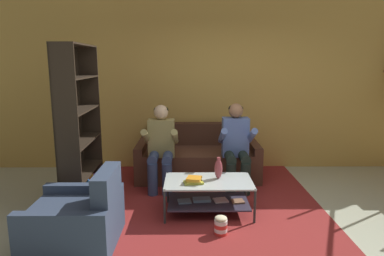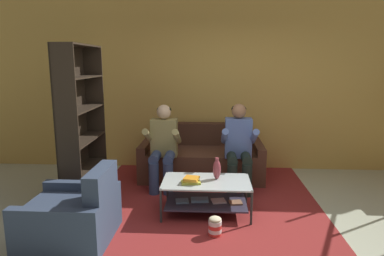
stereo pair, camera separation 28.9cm
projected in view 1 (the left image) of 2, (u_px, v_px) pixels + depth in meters
ground at (237, 234)px, 3.69m from camera, size 16.80×16.80×0.00m
back_partition at (219, 84)px, 5.83m from camera, size 8.40×0.12×2.90m
couch at (198, 159)px, 5.50m from camera, size 1.90×0.93×0.82m
person_seated_left at (161, 144)px, 4.90m from camera, size 0.50×0.58×1.22m
person_seated_right at (236, 143)px, 4.91m from camera, size 0.50×0.58×1.24m
coffee_table at (208, 192)px, 4.15m from camera, size 1.05×0.62×0.42m
area_rug at (202, 195)px, 4.76m from camera, size 3.00×3.33×0.01m
vase at (218, 169)px, 4.18m from camera, size 0.10×0.10×0.27m
book_stack at (194, 180)px, 4.03m from camera, size 0.25×0.20×0.07m
bookshelf at (77, 143)px, 4.38m from camera, size 0.31×1.09×2.04m
armchair at (78, 220)px, 3.44m from camera, size 0.86×0.85×0.78m
popcorn_tub at (221, 226)px, 3.64m from camera, size 0.14×0.14×0.22m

